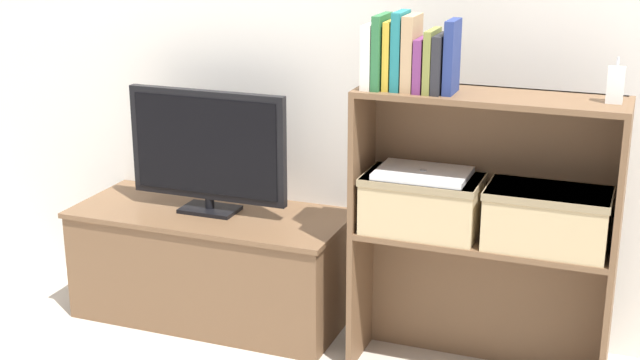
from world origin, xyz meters
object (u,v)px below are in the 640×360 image
object	(u,v)px
book_teal	(400,51)
book_navy	(452,57)
tv	(207,148)
storage_basket_right	(547,216)
book_charcoal	(440,64)
tv_stand	(212,264)
book_ivory	(372,56)
book_tan	(412,53)
book_olive	(432,61)
laptop	(423,173)
book_plum	(422,65)
book_mustard	(391,55)
storage_basket_left	(422,201)
book_forest	(382,51)
baby_monitor	(616,85)

from	to	relation	value
book_teal	book_navy	distance (m)	0.17
tv	storage_basket_right	size ratio (longest dim) A/B	1.62
book_charcoal	book_navy	world-z (taller)	book_navy
book_teal	book_navy	world-z (taller)	book_teal
tv_stand	book_charcoal	distance (m)	1.28
tv	book_teal	world-z (taller)	book_teal
book_ivory	book_tan	xyz separation A→B (m)	(0.13, 0.00, 0.02)
book_olive	laptop	size ratio (longest dim) A/B	0.65
book_teal	laptop	bearing A→B (deg)	11.95
tv	storage_basket_right	xyz separation A→B (m)	(1.29, -0.10, -0.07)
book_plum	book_navy	distance (m)	0.10
book_tan	book_navy	distance (m)	0.13
book_mustard	book_olive	distance (m)	0.14
book_mustard	storage_basket_left	distance (m)	0.51
book_forest	book_mustard	bearing A→B (deg)	0.00
tv	book_teal	bearing A→B (deg)	-8.81
book_ivory	baby_monitor	bearing A→B (deg)	2.47
book_teal	book_olive	world-z (taller)	book_teal
tv_stand	laptop	world-z (taller)	laptop
book_plum	book_navy	world-z (taller)	book_navy
storage_basket_left	laptop	size ratio (longest dim) A/B	1.28
book_teal	book_tan	world-z (taller)	book_teal
book_ivory	storage_basket_right	size ratio (longest dim) A/B	0.53
book_forest	book_charcoal	xyz separation A→B (m)	(0.20, 0.00, -0.03)
book_mustard	book_plum	xyz separation A→B (m)	(0.11, 0.00, -0.03)
book_teal	book_forest	bearing A→B (deg)	180.00
tv	book_tan	xyz separation A→B (m)	(0.83, -0.12, 0.43)
book_tan	book_plum	distance (m)	0.05
book_forest	book_mustard	world-z (taller)	book_forest
book_ivory	book_olive	size ratio (longest dim) A/B	1.05
tv	book_mustard	bearing A→B (deg)	-9.18
tv_stand	tv	xyz separation A→B (m)	(0.00, -0.00, 0.48)
book_forest	tv_stand	bearing A→B (deg)	170.32
book_forest	book_olive	size ratio (longest dim) A/B	1.20
tv_stand	storage_basket_right	world-z (taller)	storage_basket_right
book_ivory	storage_basket_right	xyz separation A→B (m)	(0.60, 0.02, -0.49)
book_teal	book_charcoal	xyz separation A→B (m)	(0.14, 0.00, -0.03)
book_mustard	book_tan	distance (m)	0.07
book_charcoal	storage_basket_right	distance (m)	0.61
tv_stand	storage_basket_left	world-z (taller)	storage_basket_left
tv_stand	book_ivory	size ratio (longest dim) A/B	5.11
tv	book_ivory	distance (m)	0.82
book_navy	storage_basket_left	world-z (taller)	book_navy
baby_monitor	book_mustard	bearing A→B (deg)	-177.30
tv	book_mustard	world-z (taller)	book_mustard
book_tan	book_mustard	bearing A→B (deg)	180.00
laptop	book_olive	bearing A→B (deg)	-42.14
baby_monitor	tv	bearing A→B (deg)	176.53
book_tan	tv	bearing A→B (deg)	171.60
book_ivory	book_olive	bearing A→B (deg)	0.00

